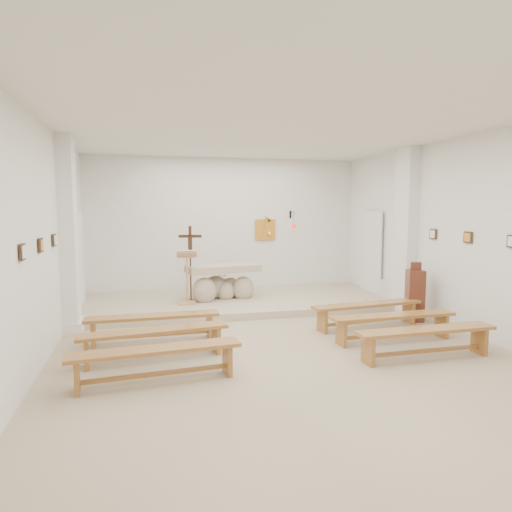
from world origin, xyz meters
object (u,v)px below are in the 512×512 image
object	(u,v)px
bench_left_front	(153,322)
bench_right_third	(426,336)
altar	(222,284)
lectern	(187,277)
bench_left_second	(154,337)
bench_right_second	(393,321)
donation_pedestal	(415,295)
bench_right_front	(367,309)
crucifix_stand	(190,258)
bench_left_third	(156,357)

from	to	relation	value
bench_left_front	bench_right_third	xyz separation A→B (m)	(3.91, -1.83, 0.00)
altar	lectern	world-z (taller)	lectern
bench_left_second	altar	bearing A→B (deg)	57.75
bench_right_second	bench_right_third	size ratio (longest dim) A/B	1.00
lectern	bench_left_front	size ratio (longest dim) A/B	0.54
altar	donation_pedestal	distance (m)	4.18
altar	lectern	size ratio (longest dim) A/B	1.46
bench_left_front	bench_left_second	xyz separation A→B (m)	(0.00, -0.92, 0.00)
altar	bench_right_front	bearing A→B (deg)	-58.07
donation_pedestal	crucifix_stand	bearing A→B (deg)	166.96
bench_left_second	bench_right_second	bearing A→B (deg)	-7.61
donation_pedestal	bench_right_third	size ratio (longest dim) A/B	0.54
bench_left_front	bench_right_second	world-z (taller)	same
bench_right_third	crucifix_stand	bearing A→B (deg)	124.30
lectern	bench_left_front	bearing A→B (deg)	-103.71
bench_left_front	bench_left_second	distance (m)	0.92
lectern	altar	bearing A→B (deg)	30.10
donation_pedestal	bench_left_second	xyz separation A→B (m)	(-5.06, -1.14, -0.17)
bench_right_third	bench_left_third	bearing A→B (deg)	179.10
donation_pedestal	bench_right_front	world-z (taller)	donation_pedestal
bench_left_front	lectern	bearing A→B (deg)	69.66
bench_left_third	bench_right_third	size ratio (longest dim) A/B	1.01
crucifix_stand	bench_left_front	size ratio (longest dim) A/B	0.77
lectern	bench_right_second	xyz separation A→B (m)	(3.14, -3.13, -0.39)
donation_pedestal	bench_right_third	world-z (taller)	donation_pedestal
bench_right_front	bench_right_third	size ratio (longest dim) A/B	1.01
crucifix_stand	bench_left_third	xyz separation A→B (m)	(-0.88, -4.30, -0.78)
bench_left_second	bench_right_front	bearing A→B (deg)	5.56
altar	bench_left_third	xyz separation A→B (m)	(-1.61, -4.43, -0.13)
crucifix_stand	bench_right_second	xyz separation A→B (m)	(3.04, -3.39, -0.78)
altar	bench_left_third	distance (m)	4.71
donation_pedestal	altar	bearing A→B (deg)	160.71
altar	bench_right_front	world-z (taller)	altar
bench_right_front	bench_right_third	world-z (taller)	same
bench_left_second	bench_left_third	bearing A→B (deg)	-97.61
bench_right_front	donation_pedestal	bearing A→B (deg)	4.76
lectern	bench_right_second	distance (m)	4.45
lectern	bench_left_third	distance (m)	4.14
lectern	crucifix_stand	distance (m)	0.47
bench_right_third	bench_right_second	bearing A→B (deg)	89.10
crucifix_stand	bench_left_second	size ratio (longest dim) A/B	0.76
donation_pedestal	bench_right_second	size ratio (longest dim) A/B	0.54
lectern	bench_right_second	bearing A→B (deg)	-39.34
crucifix_stand	bench_left_third	world-z (taller)	crucifix_stand
crucifix_stand	bench_left_third	bearing A→B (deg)	-92.35
bench_right_front	bench_left_third	size ratio (longest dim) A/B	1.00
bench_left_front	bench_left_third	distance (m)	1.83
bench_left_second	donation_pedestal	bearing A→B (deg)	5.14
altar	bench_right_third	bearing A→B (deg)	-72.17
bench_left_front	bench_left_third	xyz separation A→B (m)	(0.00, -1.83, 0.00)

